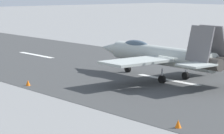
# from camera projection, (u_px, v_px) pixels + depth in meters

# --- Properties ---
(ground_plane) EXTENTS (400.00, 400.00, 0.00)m
(ground_plane) POSITION_uv_depth(u_px,v_px,m) (175.00, 81.00, 48.73)
(ground_plane) COLOR gray
(runway_strip) EXTENTS (240.00, 26.00, 0.02)m
(runway_strip) POSITION_uv_depth(u_px,v_px,m) (175.00, 81.00, 48.72)
(runway_strip) COLOR #3C3D3D
(runway_strip) RESTS_ON ground
(fighter_jet) EXTENTS (17.73, 14.76, 5.59)m
(fighter_jet) POSITION_uv_depth(u_px,v_px,m) (161.00, 55.00, 49.68)
(fighter_jet) COLOR #A9B1AB
(fighter_jet) RESTS_ON ground
(marker_cone_near) EXTENTS (0.44, 0.44, 0.55)m
(marker_cone_near) POSITION_uv_depth(u_px,v_px,m) (178.00, 124.00, 32.28)
(marker_cone_near) COLOR orange
(marker_cone_near) RESTS_ON ground
(marker_cone_mid) EXTENTS (0.44, 0.44, 0.55)m
(marker_cone_mid) POSITION_uv_depth(u_px,v_px,m) (28.00, 83.00, 46.37)
(marker_cone_mid) COLOR orange
(marker_cone_mid) RESTS_ON ground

